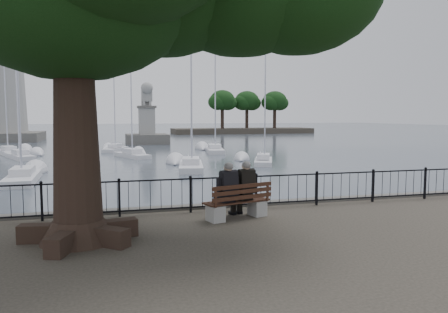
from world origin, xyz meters
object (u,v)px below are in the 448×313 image
object	(u,v)px
lion_monument	(147,129)
lighthouse	(1,51)
person_left	(226,193)
person_right	(243,191)
bench	(238,206)

from	to	relation	value
lion_monument	lighthouse	bearing A→B (deg)	148.91
lighthouse	lion_monument	bearing A→B (deg)	-31.09
person_left	lighthouse	world-z (taller)	lighthouse
person_left	person_right	bearing A→B (deg)	16.07
person_right	lighthouse	bearing A→B (deg)	106.85
person_right	lion_monument	size ratio (longest dim) A/B	0.19
bench	person_right	bearing A→B (deg)	39.58
person_right	lighthouse	distance (m)	64.17
lighthouse	person_left	bearing A→B (deg)	-73.66
lighthouse	person_right	bearing A→B (deg)	-73.15
lion_monument	bench	bearing A→B (deg)	-92.25
bench	lighthouse	world-z (taller)	lighthouse
bench	person_left	world-z (taller)	person_left
bench	lighthouse	bearing A→B (deg)	106.63
bench	person_left	bearing A→B (deg)	177.53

